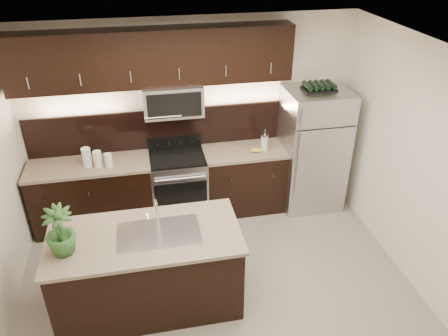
{
  "coord_description": "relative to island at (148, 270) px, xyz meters",
  "views": [
    {
      "loc": [
        -0.65,
        -3.52,
        3.73
      ],
      "look_at": [
        0.17,
        0.55,
        1.34
      ],
      "focal_mm": 35.0,
      "sensor_mm": 36.0,
      "label": 1
    }
  ],
  "objects": [
    {
      "name": "wine_rack",
      "position": [
        2.42,
        1.57,
        1.33
      ],
      "size": [
        0.43,
        0.27,
        0.1
      ],
      "color": "black",
      "rests_on": "refrigerator"
    },
    {
      "name": "canisters",
      "position": [
        -0.55,
        1.55,
        0.58
      ],
      "size": [
        0.37,
        0.17,
        0.26
      ],
      "rotation": [
        0.0,
        0.0,
        -0.24
      ],
      "color": "silver",
      "rests_on": "counter_run"
    },
    {
      "name": "french_press",
      "position": [
        1.71,
        1.58,
        0.58
      ],
      "size": [
        0.1,
        0.1,
        0.3
      ],
      "rotation": [
        0.0,
        0.0,
        0.02
      ],
      "color": "silver",
      "rests_on": "counter_run"
    },
    {
      "name": "refrigerator",
      "position": [
        2.42,
        1.57,
        0.41
      ],
      "size": [
        0.85,
        0.76,
        1.75
      ],
      "primitive_type": "cube",
      "color": "#B2B2B7",
      "rests_on": "ground"
    },
    {
      "name": "room_walls",
      "position": [
        0.64,
        -0.1,
        1.22
      ],
      "size": [
        4.52,
        4.02,
        2.71
      ],
      "color": "silver",
      "rests_on": "ground"
    },
    {
      "name": "island",
      "position": [
        0.0,
        0.0,
        0.0
      ],
      "size": [
        1.96,
        0.96,
        0.94
      ],
      "color": "black",
      "rests_on": "ground"
    },
    {
      "name": "ground",
      "position": [
        0.76,
        -0.06,
        -0.47
      ],
      "size": [
        4.5,
        4.5,
        0.0
      ],
      "primitive_type": "plane",
      "color": "gray",
      "rests_on": "ground"
    },
    {
      "name": "bananas",
      "position": [
        1.54,
        1.55,
        0.49
      ],
      "size": [
        0.19,
        0.16,
        0.05
      ],
      "primitive_type": "ellipsoid",
      "rotation": [
        0.0,
        0.0,
        -0.26
      ],
      "color": "gold",
      "rests_on": "counter_run"
    },
    {
      "name": "sink_faucet",
      "position": [
        0.15,
        0.01,
        0.48
      ],
      "size": [
        0.84,
        0.5,
        0.28
      ],
      "color": "silver",
      "rests_on": "island"
    },
    {
      "name": "counter_run",
      "position": [
        0.3,
        1.63,
        -0.0
      ],
      "size": [
        3.51,
        0.65,
        0.94
      ],
      "color": "black",
      "rests_on": "ground"
    },
    {
      "name": "upper_fixtures",
      "position": [
        0.33,
        1.77,
        1.67
      ],
      "size": [
        3.49,
        0.4,
        1.66
      ],
      "color": "black",
      "rests_on": "counter_run"
    },
    {
      "name": "plant",
      "position": [
        -0.76,
        -0.12,
        0.72
      ],
      "size": [
        0.34,
        0.34,
        0.51
      ],
      "primitive_type": "imported",
      "rotation": [
        0.0,
        0.0,
        0.23
      ],
      "color": "#295221",
      "rests_on": "island"
    }
  ]
}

